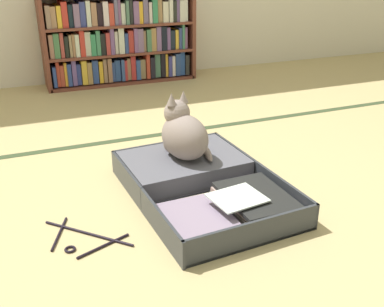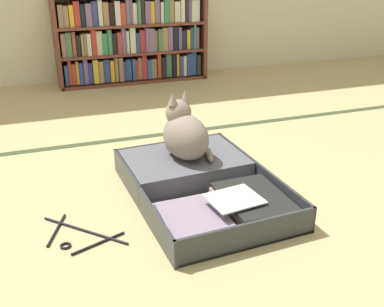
# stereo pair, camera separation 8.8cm
# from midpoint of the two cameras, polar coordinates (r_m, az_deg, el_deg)

# --- Properties ---
(ground_plane) EXTENTS (10.00, 10.00, 0.00)m
(ground_plane) POSITION_cam_midpoint_polar(r_m,az_deg,el_deg) (1.77, 2.67, -9.44)
(ground_plane) COLOR tan
(tatami_border) EXTENTS (4.80, 0.05, 0.00)m
(tatami_border) POSITION_cam_midpoint_polar(r_m,az_deg,el_deg) (2.62, -5.44, 2.09)
(tatami_border) COLOR #38492B
(tatami_border) RESTS_ON ground_plane
(bookshelf) EXTENTS (1.20, 0.27, 0.70)m
(bookshelf) POSITION_cam_midpoint_polar(r_m,az_deg,el_deg) (3.75, -6.98, 14.08)
(bookshelf) COLOR brown
(bookshelf) RESTS_ON ground_plane
(open_suitcase) EXTENTS (0.61, 0.85, 0.11)m
(open_suitcase) POSITION_cam_midpoint_polar(r_m,az_deg,el_deg) (2.00, 2.04, -3.62)
(open_suitcase) COLOR #32363C
(open_suitcase) RESTS_ON ground_plane
(black_cat) EXTENTS (0.26, 0.30, 0.30)m
(black_cat) POSITION_cam_midpoint_polar(r_m,az_deg,el_deg) (2.04, 0.23, 2.47)
(black_cat) COLOR gray
(black_cat) RESTS_ON open_suitcase
(clothes_hanger) EXTENTS (0.29, 0.29, 0.01)m
(clothes_hanger) POSITION_cam_midpoint_polar(r_m,az_deg,el_deg) (1.76, -12.72, -10.05)
(clothes_hanger) COLOR black
(clothes_hanger) RESTS_ON ground_plane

